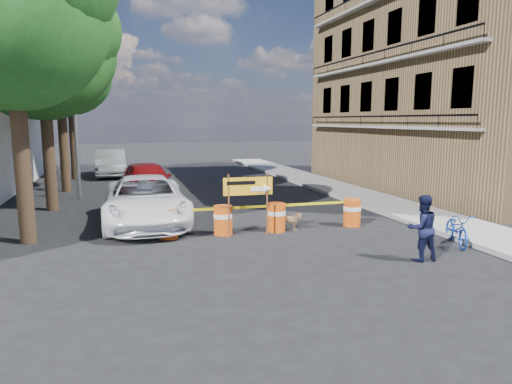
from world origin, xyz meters
TOP-DOWN VIEW (x-y plane):
  - ground at (0.00, 0.00)m, footprint 120.00×120.00m
  - sidewalk_east at (6.20, 6.00)m, footprint 2.40×40.00m
  - apartment_building at (12.00, 8.00)m, footprint 8.00×16.00m
  - tree_near at (-6.73, 2.00)m, footprint 5.46×5.20m
  - tree_mid_a at (-6.74, 7.00)m, footprint 5.25×5.00m
  - tree_mid_b at (-6.73, 12.00)m, footprint 5.67×5.40m
  - tree_far at (-6.74, 17.00)m, footprint 5.04×4.80m
  - streetlamp at (-5.93, 9.50)m, footprint 1.25×0.18m
  - barrel_far_left at (-2.89, 1.38)m, footprint 0.58×0.58m
  - barrel_mid_left at (-1.26, 1.32)m, footprint 0.58×0.58m
  - barrel_mid_right at (0.45, 1.28)m, footprint 0.58×0.58m
  - barrel_far_right at (3.08, 1.25)m, footprint 0.58×0.58m
  - detour_sign at (-0.40, 0.82)m, footprint 1.49×0.29m
  - pedestrian at (2.91, -2.61)m, footprint 0.84×0.67m
  - bicycle at (4.80, -1.65)m, footprint 0.92×1.09m
  - dog at (0.85, 1.17)m, footprint 0.81×0.57m
  - suv_white at (-3.44, 3.50)m, footprint 2.70×5.80m
  - sedan_red at (-3.08, 8.78)m, footprint 2.39×5.00m
  - sedan_silver at (-4.80, 17.92)m, footprint 1.90×5.09m

SIDE VIEW (x-z plane):
  - ground at x=0.00m, z-range 0.00..0.00m
  - sidewalk_east at x=6.20m, z-range 0.00..0.15m
  - dog at x=0.85m, z-range 0.00..0.63m
  - barrel_far_left at x=-2.89m, z-range 0.02..0.92m
  - barrel_mid_left at x=-1.26m, z-range 0.02..0.92m
  - barrel_mid_right at x=0.45m, z-range 0.02..0.92m
  - barrel_far_right at x=3.08m, z-range 0.02..0.92m
  - suv_white at x=-3.44m, z-range 0.00..1.61m
  - sedan_red at x=-3.08m, z-range 0.00..1.65m
  - sedan_silver at x=-4.80m, z-range 0.00..1.66m
  - pedestrian at x=2.91m, z-range 0.00..1.66m
  - bicycle at x=4.80m, z-range 0.00..1.76m
  - detour_sign at x=-0.40m, z-range 0.45..2.36m
  - streetlamp at x=-5.93m, z-range 0.38..8.38m
  - apartment_building at x=12.00m, z-range 0.00..12.00m
  - tree_mid_a at x=-6.74m, z-range 1.67..10.34m
  - tree_far at x=-6.74m, z-range 1.80..10.64m
  - tree_near at x=-6.73m, z-range 1.79..10.94m
  - tree_mid_b at x=-6.73m, z-range 1.90..11.53m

